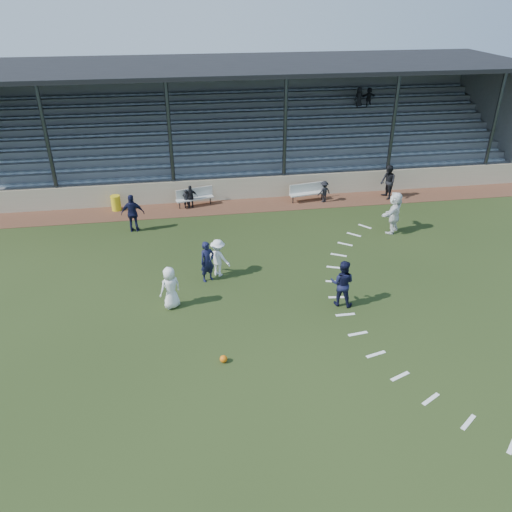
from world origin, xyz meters
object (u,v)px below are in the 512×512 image
at_px(bench_right, 307,191).
at_px(official, 388,182).
at_px(football, 224,359).
at_px(bench_left, 195,195).
at_px(trash_bin, 116,203).
at_px(player_white_lead, 170,288).
at_px(player_navy_lead, 207,262).

xyz_separation_m(bench_right, official, (4.40, -0.38, 0.37)).
bearing_deg(football, bench_left, 91.07).
relative_size(bench_left, trash_bin, 2.59).
relative_size(trash_bin, player_white_lead, 0.48).
distance_m(football, official, 15.94).
bearing_deg(bench_left, official, -17.96).
height_order(bench_left, player_navy_lead, player_navy_lead).
relative_size(trash_bin, player_navy_lead, 0.47).
bearing_deg(trash_bin, bench_right, -1.45).
bearing_deg(official, trash_bin, -97.35).
bearing_deg(official, player_navy_lead, -60.17).
xyz_separation_m(player_white_lead, official, (11.81, 8.82, 0.14)).
xyz_separation_m(bench_right, player_navy_lead, (-5.95, -7.54, 0.26)).
xyz_separation_m(bench_right, player_white_lead, (-7.40, -9.20, 0.23)).
height_order(bench_left, official, official).
bearing_deg(football, player_navy_lead, 91.27).
bearing_deg(player_white_lead, bench_left, -127.65).
bearing_deg(bench_left, player_navy_lead, -103.64).
xyz_separation_m(football, player_white_lead, (-1.57, 3.36, 0.70)).
bearing_deg(official, bench_right, -99.78).
distance_m(bench_right, player_white_lead, 11.82).
bearing_deg(bench_left, bench_right, -16.82).
height_order(trash_bin, football, trash_bin).
xyz_separation_m(trash_bin, football, (4.33, -12.82, -0.30)).
relative_size(bench_left, player_navy_lead, 1.20).
bearing_deg(player_white_lead, player_navy_lead, -160.87).
distance_m(bench_left, player_white_lead, 9.54).
height_order(bench_right, football, bench_right).
distance_m(bench_left, official, 10.51).
bearing_deg(bench_right, football, -124.47).
height_order(trash_bin, official, official).
xyz_separation_m(trash_bin, player_white_lead, (2.77, -9.46, 0.40)).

